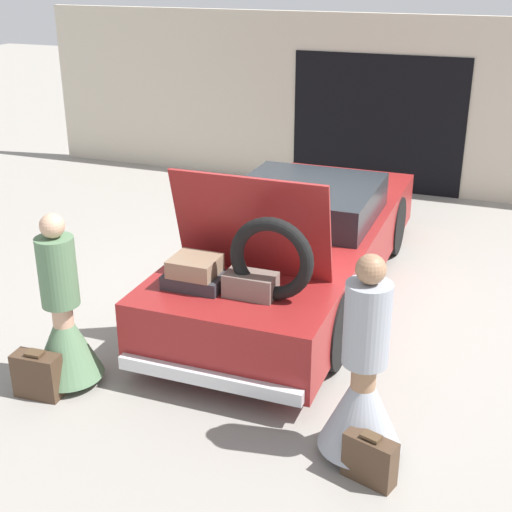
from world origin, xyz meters
The scene contains 7 objects.
ground_plane centered at (0.00, 0.00, 0.00)m, with size 40.00×40.00×0.00m, color gray.
garage_wall_back centered at (0.00, 4.25, 1.39)m, with size 12.00×0.14×2.80m.
car centered at (0.00, -0.01, 0.57)m, with size 1.82×5.03×1.82m.
person_left centered at (-1.35, -2.60, 0.58)m, with size 0.63×0.63×1.63m.
person_right centered at (1.35, -2.66, 0.60)m, with size 0.65×0.65×1.69m.
suitcase_beside_left_person centered at (-1.47, -2.89, 0.21)m, with size 0.43×0.21×0.44m.
suitcase_beside_right_person centered at (1.50, -2.95, 0.19)m, with size 0.43×0.27×0.40m.
Camera 1 is at (2.21, -7.21, 3.59)m, focal length 50.00 mm.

